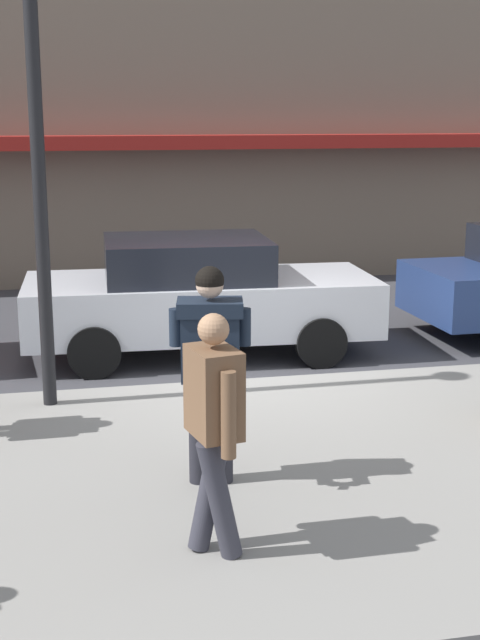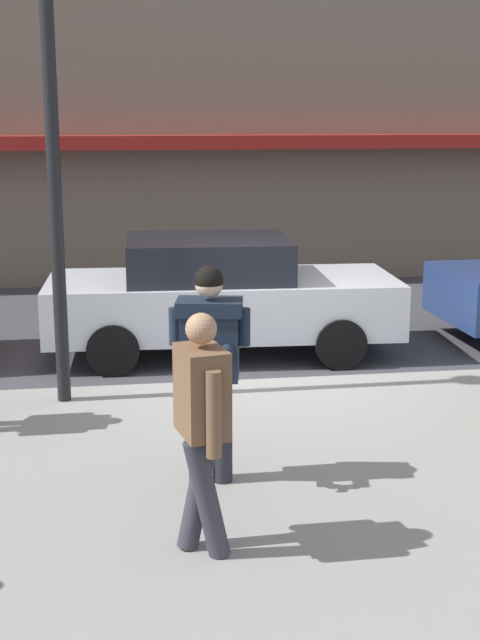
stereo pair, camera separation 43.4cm
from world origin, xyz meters
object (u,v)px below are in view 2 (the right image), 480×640
(parked_sedan_mid, at_px, (219,295))
(pedestrian_dark_coat, at_px, (202,419))
(man_texting_on_phone, at_px, (210,351))
(street_lamp_post, at_px, (51,109))

(parked_sedan_mid, bearing_deg, pedestrian_dark_coat, -98.31)
(parked_sedan_mid, xyz_separation_m, man_texting_on_phone, (-0.64, -4.47, 0.46))
(parked_sedan_mid, bearing_deg, man_texting_on_phone, -98.11)
(parked_sedan_mid, distance_m, pedestrian_dark_coat, 5.73)
(pedestrian_dark_coat, bearing_deg, man_texting_on_phone, 80.94)
(man_texting_on_phone, distance_m, street_lamp_post, 3.28)
(parked_sedan_mid, height_order, pedestrian_dark_coat, pedestrian_dark_coat)
(man_texting_on_phone, xyz_separation_m, pedestrian_dark_coat, (-0.19, -1.19, -0.14))
(parked_sedan_mid, distance_m, man_texting_on_phone, 4.53)
(pedestrian_dark_coat, height_order, street_lamp_post, street_lamp_post)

